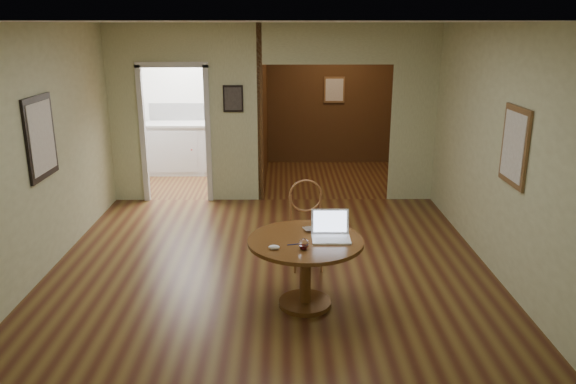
{
  "coord_description": "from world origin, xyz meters",
  "views": [
    {
      "loc": [
        0.14,
        -6.01,
        2.68
      ],
      "look_at": [
        0.2,
        -0.2,
        0.94
      ],
      "focal_mm": 35.0,
      "sensor_mm": 36.0,
      "label": 1
    }
  ],
  "objects_px": {
    "dining_table": "(305,257)",
    "closed_laptop": "(320,230)",
    "open_laptop": "(331,231)",
    "chair": "(306,219)"
  },
  "relations": [
    {
      "from": "dining_table",
      "to": "closed_laptop",
      "type": "relative_size",
      "value": 3.67
    },
    {
      "from": "open_laptop",
      "to": "dining_table",
      "type": "bearing_deg",
      "value": -168.84
    },
    {
      "from": "chair",
      "to": "closed_laptop",
      "type": "height_order",
      "value": "chair"
    },
    {
      "from": "dining_table",
      "to": "chair",
      "type": "bearing_deg",
      "value": 87.09
    },
    {
      "from": "chair",
      "to": "closed_laptop",
      "type": "xyz_separation_m",
      "value": [
        0.1,
        -0.75,
        0.16
      ]
    },
    {
      "from": "dining_table",
      "to": "open_laptop",
      "type": "height_order",
      "value": "open_laptop"
    },
    {
      "from": "chair",
      "to": "closed_laptop",
      "type": "bearing_deg",
      "value": -86.52
    },
    {
      "from": "open_laptop",
      "to": "closed_laptop",
      "type": "relative_size",
      "value": 1.21
    },
    {
      "from": "open_laptop",
      "to": "closed_laptop",
      "type": "bearing_deg",
      "value": 117.02
    },
    {
      "from": "dining_table",
      "to": "closed_laptop",
      "type": "height_order",
      "value": "closed_laptop"
    }
  ]
}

